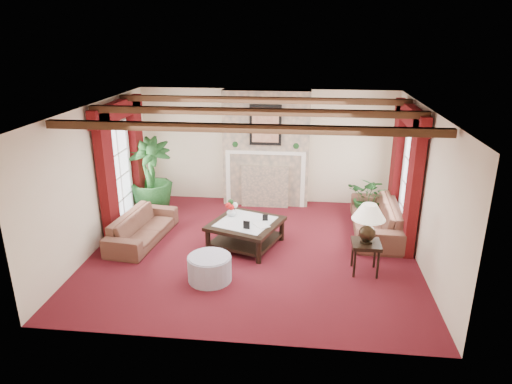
# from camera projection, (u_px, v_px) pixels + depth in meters

# --- Properties ---
(floor) EXTENTS (6.00, 6.00, 0.00)m
(floor) POSITION_uv_depth(u_px,v_px,m) (254.00, 250.00, 8.71)
(floor) COLOR #460C14
(floor) RESTS_ON ground
(ceiling) EXTENTS (6.00, 6.00, 0.00)m
(ceiling) POSITION_uv_depth(u_px,v_px,m) (254.00, 108.00, 7.81)
(ceiling) COLOR white
(ceiling) RESTS_ON floor
(back_wall) EXTENTS (6.00, 0.02, 2.70)m
(back_wall) POSITION_uv_depth(u_px,v_px,m) (267.00, 147.00, 10.83)
(back_wall) COLOR beige
(back_wall) RESTS_ON ground
(left_wall) EXTENTS (0.02, 5.50, 2.70)m
(left_wall) POSITION_uv_depth(u_px,v_px,m) (95.00, 177.00, 8.57)
(left_wall) COLOR beige
(left_wall) RESTS_ON ground
(right_wall) EXTENTS (0.02, 5.50, 2.70)m
(right_wall) POSITION_uv_depth(u_px,v_px,m) (424.00, 189.00, 7.95)
(right_wall) COLOR beige
(right_wall) RESTS_ON ground
(ceiling_beams) EXTENTS (6.00, 3.00, 0.12)m
(ceiling_beams) POSITION_uv_depth(u_px,v_px,m) (254.00, 112.00, 7.83)
(ceiling_beams) COLOR #322010
(ceiling_beams) RESTS_ON ceiling
(fireplace) EXTENTS (2.00, 0.52, 2.70)m
(fireplace) POSITION_uv_depth(u_px,v_px,m) (267.00, 90.00, 10.19)
(fireplace) COLOR tan
(fireplace) RESTS_ON ground
(french_door_left) EXTENTS (0.10, 1.10, 2.16)m
(french_door_left) POSITION_uv_depth(u_px,v_px,m) (114.00, 126.00, 9.24)
(french_door_left) COLOR white
(french_door_left) RESTS_ON ground
(french_door_right) EXTENTS (0.10, 1.10, 2.16)m
(french_door_right) POSITION_uv_depth(u_px,v_px,m) (415.00, 133.00, 8.63)
(french_door_right) COLOR white
(french_door_right) RESTS_ON ground
(curtains_left) EXTENTS (0.20, 2.40, 2.55)m
(curtains_left) POSITION_uv_depth(u_px,v_px,m) (117.00, 105.00, 9.09)
(curtains_left) COLOR #46090C
(curtains_left) RESTS_ON ground
(curtains_right) EXTENTS (0.20, 2.40, 2.55)m
(curtains_right) POSITION_uv_depth(u_px,v_px,m) (412.00, 110.00, 8.50)
(curtains_right) COLOR #46090C
(curtains_right) RESTS_ON ground
(sofa_left) EXTENTS (2.03, 0.98, 0.75)m
(sofa_left) POSITION_uv_depth(u_px,v_px,m) (142.00, 223.00, 9.00)
(sofa_left) COLOR #360E1A
(sofa_left) RESTS_ON ground
(sofa_right) EXTENTS (2.29, 0.80, 0.88)m
(sofa_right) POSITION_uv_depth(u_px,v_px,m) (376.00, 213.00, 9.33)
(sofa_right) COLOR #360E1A
(sofa_right) RESTS_ON ground
(potted_palm) EXTENTS (2.24, 2.43, 0.96)m
(potted_palm) POSITION_uv_depth(u_px,v_px,m) (152.00, 192.00, 10.40)
(potted_palm) COLOR black
(potted_palm) RESTS_ON ground
(small_plant) EXTENTS (1.74, 1.75, 0.77)m
(small_plant) POSITION_uv_depth(u_px,v_px,m) (369.00, 202.00, 10.06)
(small_plant) COLOR black
(small_plant) RESTS_ON ground
(coffee_table) EXTENTS (1.55, 1.55, 0.50)m
(coffee_table) POSITION_uv_depth(u_px,v_px,m) (246.00, 234.00, 8.81)
(coffee_table) COLOR black
(coffee_table) RESTS_ON ground
(side_table) EXTENTS (0.55, 0.55, 0.57)m
(side_table) POSITION_uv_depth(u_px,v_px,m) (365.00, 257.00, 7.82)
(side_table) COLOR black
(side_table) RESTS_ON ground
(ottoman) EXTENTS (0.73, 0.73, 0.43)m
(ottoman) POSITION_uv_depth(u_px,v_px,m) (210.00, 268.00, 7.60)
(ottoman) COLOR #A09CB1
(ottoman) RESTS_ON ground
(table_lamp) EXTENTS (0.56, 0.56, 0.71)m
(table_lamp) POSITION_uv_depth(u_px,v_px,m) (368.00, 223.00, 7.61)
(table_lamp) COLOR black
(table_lamp) RESTS_ON side_table
(flower_vase) EXTENTS (0.23, 0.24, 0.19)m
(flower_vase) POSITION_uv_depth(u_px,v_px,m) (232.00, 212.00, 8.96)
(flower_vase) COLOR silver
(flower_vase) RESTS_ON coffee_table
(book) EXTENTS (0.25, 0.24, 0.31)m
(book) POSITION_uv_depth(u_px,v_px,m) (256.00, 220.00, 8.44)
(book) COLOR black
(book) RESTS_ON coffee_table
(photo_frame_a) EXTENTS (0.13, 0.04, 0.17)m
(photo_frame_a) POSITION_uv_depth(u_px,v_px,m) (247.00, 225.00, 8.38)
(photo_frame_a) COLOR black
(photo_frame_a) RESTS_ON coffee_table
(photo_frame_b) EXTENTS (0.11, 0.04, 0.14)m
(photo_frame_b) POSITION_uv_depth(u_px,v_px,m) (265.00, 218.00, 8.74)
(photo_frame_b) COLOR black
(photo_frame_b) RESTS_ON coffee_table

